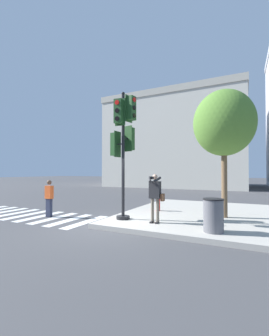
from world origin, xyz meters
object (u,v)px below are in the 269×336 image
object	(u,v)px
street_tree	(224,124)
fire_hydrant	(158,202)
trash_bin	(213,215)
person_photographer	(155,194)
pedestrian_distant	(49,197)
traffic_signal_pole	(124,138)

from	to	relation	value
street_tree	fire_hydrant	world-z (taller)	street_tree
street_tree	trash_bin	xyz separation A→B (m)	(-0.13, -2.51, -3.26)
person_photographer	pedestrian_distant	xyz separation A→B (m)	(-4.90, -0.29, -0.34)
pedestrian_distant	fire_hydrant	bearing A→B (deg)	33.45
person_photographer	fire_hydrant	xyz separation A→B (m)	(-0.78, 2.43, -0.63)
traffic_signal_pole	person_photographer	size ratio (longest dim) A/B	2.85
traffic_signal_pole	pedestrian_distant	distance (m)	4.34
street_tree	fire_hydrant	size ratio (longest dim) A/B	6.33
pedestrian_distant	traffic_signal_pole	bearing A→B (deg)	5.51
traffic_signal_pole	street_tree	bearing A→B (deg)	30.69
traffic_signal_pole	person_photographer	distance (m)	2.49
traffic_signal_pole	street_tree	world-z (taller)	street_tree
pedestrian_distant	street_tree	world-z (taller)	street_tree
person_photographer	street_tree	world-z (taller)	street_tree
pedestrian_distant	street_tree	distance (m)	8.06
person_photographer	trash_bin	size ratio (longest dim) A/B	1.71
traffic_signal_pole	fire_hydrant	xyz separation A→B (m)	(0.55, 2.37, -2.74)
street_tree	pedestrian_distant	bearing A→B (deg)	-161.13
pedestrian_distant	fire_hydrant	size ratio (longest dim) A/B	2.01
person_photographer	street_tree	size ratio (longest dim) A/B	0.34
traffic_signal_pole	fire_hydrant	world-z (taller)	traffic_signal_pole
trash_bin	traffic_signal_pole	bearing A→B (deg)	172.42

